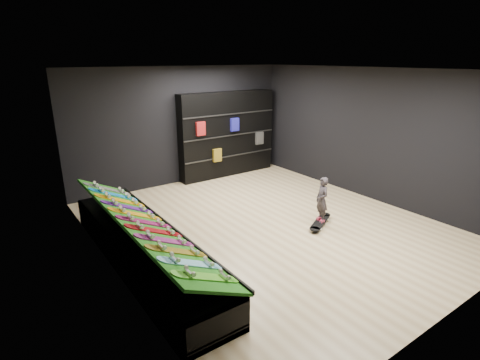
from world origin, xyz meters
TOP-DOWN VIEW (x-y plane):
  - floor at (0.00, 0.00)m, footprint 6.00×7.00m
  - ceiling at (0.00, 0.00)m, footprint 6.00×7.00m
  - wall_back at (0.00, 3.50)m, footprint 6.00×0.02m
  - wall_front at (0.00, -3.50)m, footprint 6.00×0.02m
  - wall_left at (-3.00, 0.00)m, footprint 0.02×7.00m
  - wall_right at (3.00, 0.00)m, footprint 0.02×7.00m
  - display_rack at (-2.55, 0.00)m, footprint 0.90×4.50m
  - turf_ramp at (-2.50, 0.00)m, footprint 0.92×4.50m
  - back_shelving at (1.30, 3.32)m, footprint 2.91×0.34m
  - floor_skateboard at (0.89, -0.62)m, footprint 0.97×0.64m
  - child at (0.89, -0.62)m, footprint 0.21×0.25m
  - display_board_0 at (-2.49, -1.90)m, footprint 0.93×0.22m
  - display_board_1 at (-2.49, -1.52)m, footprint 0.93×0.22m
  - display_board_2 at (-2.49, -1.14)m, footprint 0.93×0.22m
  - display_board_3 at (-2.49, -0.76)m, footprint 0.93×0.22m
  - display_board_4 at (-2.49, -0.38)m, footprint 0.93×0.22m
  - display_board_5 at (-2.49, 0.00)m, footprint 0.93×0.22m
  - display_board_6 at (-2.49, 0.38)m, footprint 0.93×0.22m
  - display_board_7 at (-2.49, 0.76)m, footprint 0.93×0.22m
  - display_board_8 at (-2.49, 1.14)m, footprint 0.93×0.22m
  - display_board_9 at (-2.49, 1.52)m, footprint 0.93×0.22m
  - display_board_10 at (-2.49, 1.90)m, footprint 0.93×0.22m

SIDE VIEW (x-z plane):
  - floor at x=0.00m, z-range -0.01..0.01m
  - floor_skateboard at x=0.89m, z-range 0.00..0.09m
  - display_rack at x=-2.55m, z-range 0.00..0.50m
  - child at x=0.89m, z-range 0.09..0.64m
  - turf_ramp at x=-2.50m, z-range 0.48..0.94m
  - display_board_0 at x=-2.49m, z-range 0.49..0.99m
  - display_board_1 at x=-2.49m, z-range 0.49..0.99m
  - display_board_2 at x=-2.49m, z-range 0.49..0.99m
  - display_board_3 at x=-2.49m, z-range 0.49..0.99m
  - display_board_4 at x=-2.49m, z-range 0.49..0.99m
  - display_board_5 at x=-2.49m, z-range 0.49..0.99m
  - display_board_6 at x=-2.49m, z-range 0.49..0.99m
  - display_board_7 at x=-2.49m, z-range 0.49..0.99m
  - display_board_8 at x=-2.49m, z-range 0.49..0.99m
  - display_board_9 at x=-2.49m, z-range 0.49..0.99m
  - display_board_10 at x=-2.49m, z-range 0.49..0.99m
  - back_shelving at x=1.30m, z-range 0.00..2.33m
  - wall_back at x=0.00m, z-range 0.00..3.00m
  - wall_front at x=0.00m, z-range 0.00..3.00m
  - wall_left at x=-3.00m, z-range 0.00..3.00m
  - wall_right at x=3.00m, z-range 0.00..3.00m
  - ceiling at x=0.00m, z-range 3.00..3.00m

